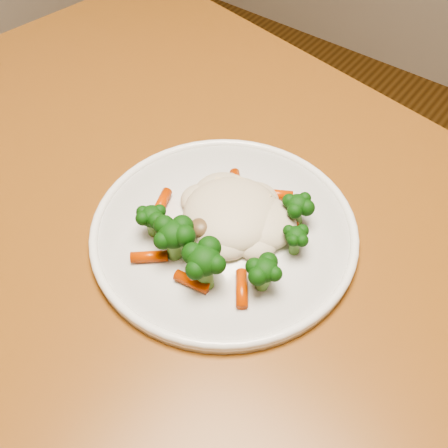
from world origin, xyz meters
name	(u,v)px	position (x,y,z in m)	size (l,w,h in m)	color
dining_table	(214,332)	(-0.15, -0.12, 0.65)	(1.32, 1.00, 0.75)	brown
plate	(224,232)	(-0.18, -0.06, 0.76)	(0.30, 0.30, 0.01)	white
meal	(226,223)	(-0.17, -0.07, 0.78)	(0.19, 0.19, 0.05)	beige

